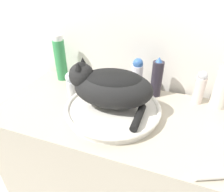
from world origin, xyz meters
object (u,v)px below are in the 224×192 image
at_px(deodorant_stick, 200,87).
at_px(shampoo_bottle_tall, 60,59).
at_px(faucet, 72,83).
at_px(soap_pump_bottle, 223,88).
at_px(lotion_bottle_white, 137,76).
at_px(hairspray_can_black, 157,78).
at_px(cream_tube, 219,175).
at_px(cat, 110,86).

height_order(deodorant_stick, shampoo_bottle_tall, shampoo_bottle_tall).
relative_size(faucet, shampoo_bottle_tall, 0.58).
bearing_deg(soap_pump_bottle, lotion_bottle_white, -180.00).
bearing_deg(hairspray_can_black, cream_tube, -57.70).
height_order(faucet, deodorant_stick, deodorant_stick).
distance_m(soap_pump_bottle, lotion_bottle_white, 0.37).
height_order(cat, deodorant_stick, cat).
relative_size(hairspray_can_black, cream_tube, 1.35).
xyz_separation_m(soap_pump_bottle, hairspray_can_black, (-0.28, -0.00, -0.00)).
bearing_deg(deodorant_stick, hairspray_can_black, 180.00).
relative_size(cat, faucet, 2.45).
bearing_deg(shampoo_bottle_tall, faucet, -44.44).
height_order(faucet, hairspray_can_black, hairspray_can_black).
xyz_separation_m(deodorant_stick, soap_pump_bottle, (0.09, 0.00, 0.01)).
xyz_separation_m(faucet, shampoo_bottle_tall, (-0.15, 0.15, 0.05)).
bearing_deg(faucet, cat, -1.39).
xyz_separation_m(cat, deodorant_stick, (0.34, 0.21, -0.05)).
distance_m(deodorant_stick, shampoo_bottle_tall, 0.71).
bearing_deg(lotion_bottle_white, cat, -105.81).
relative_size(faucet, hairspray_can_black, 0.73).
relative_size(lotion_bottle_white, cream_tube, 1.23).
relative_size(cat, soap_pump_bottle, 1.60).
height_order(faucet, soap_pump_bottle, soap_pump_bottle).
bearing_deg(lotion_bottle_white, faucet, -151.25).
distance_m(lotion_bottle_white, shampoo_bottle_tall, 0.42).
distance_m(cat, soap_pump_bottle, 0.48).
distance_m(lotion_bottle_white, hairspray_can_black, 0.09).
bearing_deg(deodorant_stick, cream_tube, -81.05).
xyz_separation_m(soap_pump_bottle, lotion_bottle_white, (-0.37, -0.00, -0.00)).
xyz_separation_m(cat, faucet, (-0.21, 0.06, -0.06)).
xyz_separation_m(deodorant_stick, hairspray_can_black, (-0.19, 0.00, 0.01)).
xyz_separation_m(soap_pump_bottle, cream_tube, (-0.02, -0.40, -0.08)).
bearing_deg(cream_tube, deodorant_stick, 98.95).
distance_m(deodorant_stick, lotion_bottle_white, 0.28).
xyz_separation_m(cat, shampoo_bottle_tall, (-0.36, 0.21, -0.01)).
bearing_deg(faucet, shampoo_bottle_tall, 150.56).
bearing_deg(cream_tube, hairspray_can_black, 122.30).
bearing_deg(lotion_bottle_white, hairspray_can_black, 0.00).
height_order(soap_pump_bottle, shampoo_bottle_tall, shampoo_bottle_tall).
relative_size(cat, hairspray_can_black, 1.79).
distance_m(faucet, deodorant_stick, 0.57).
relative_size(hairspray_can_black, shampoo_bottle_tall, 0.79).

